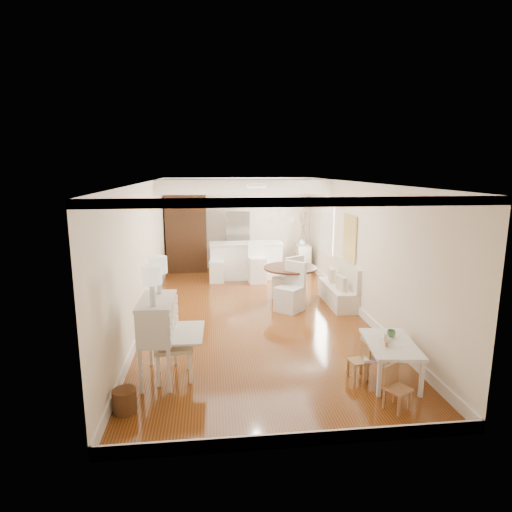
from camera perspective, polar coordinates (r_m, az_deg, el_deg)
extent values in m
plane|color=brown|center=(9.27, -0.26, -7.78)|extent=(9.00, 9.00, 0.00)
cube|color=white|center=(8.75, -0.28, 9.79)|extent=(4.50, 9.00, 0.04)
cube|color=#F4E7CF|center=(13.33, -2.32, 4.39)|extent=(4.50, 0.04, 2.80)
cube|color=#F4E7CF|center=(4.61, 5.73, -9.83)|extent=(4.50, 0.04, 2.80)
cube|color=#F4E7CF|center=(8.95, -14.74, 0.43)|extent=(0.04, 9.00, 2.80)
cube|color=#F4E7CF|center=(9.41, 13.49, 1.02)|extent=(0.04, 9.00, 2.80)
cube|color=white|center=(10.94, -1.51, 9.22)|extent=(4.50, 0.45, 0.36)
cube|color=tan|center=(9.84, 12.36, 2.41)|extent=(0.04, 0.84, 1.04)
cube|color=white|center=(11.63, 9.47, 3.92)|extent=(0.04, 1.10, 1.40)
cylinder|color=#381E11|center=(13.23, -7.55, 6.20)|extent=(0.30, 0.03, 0.30)
cylinder|color=white|center=(8.25, 0.09, 9.33)|extent=(0.36, 0.36, 0.08)
cube|color=silver|center=(6.56, -12.89, -10.75)|extent=(0.99, 1.01, 1.24)
cube|color=white|center=(6.58, -10.98, -11.56)|extent=(0.65, 0.65, 1.03)
cylinder|color=#55321A|center=(6.03, -17.12, -17.98)|extent=(0.36, 0.36, 0.31)
cube|color=white|center=(6.81, 17.40, -13.17)|extent=(0.83, 1.22, 0.57)
cube|color=#B08350|center=(6.72, 13.49, -13.40)|extent=(0.31, 0.31, 0.55)
cube|color=#B07D50|center=(6.75, 15.61, -12.91)|extent=(0.41, 0.41, 0.66)
cube|color=#A5724B|center=(6.05, 18.36, -16.39)|extent=(0.39, 0.39, 0.60)
cube|color=silver|center=(9.99, 10.87, -3.62)|extent=(0.52, 1.60, 0.98)
cylinder|color=#462216|center=(10.03, 4.55, -3.80)|extent=(1.62, 1.62, 0.84)
cube|color=silver|center=(9.37, 4.52, -4.16)|extent=(0.73, 0.73, 1.07)
cube|color=silver|center=(10.14, 4.22, -2.87)|extent=(0.72, 0.73, 1.09)
cube|color=white|center=(12.11, -1.35, -0.59)|extent=(2.05, 0.65, 1.03)
cube|color=white|center=(11.72, -5.25, -1.24)|extent=(0.41, 0.41, 0.95)
cube|color=white|center=(11.62, 0.14, -0.88)|extent=(0.49, 0.49, 1.13)
cube|color=#381E11|center=(13.04, -9.26, 2.97)|extent=(1.20, 0.60, 2.30)
imported|color=silver|center=(13.09, -0.89, 2.05)|extent=(0.75, 0.65, 1.80)
cube|color=beige|center=(13.06, 6.22, -0.25)|extent=(0.42, 0.87, 0.81)
imported|color=#518A59|center=(6.90, 17.57, -9.82)|extent=(0.13, 0.13, 0.10)
imported|color=white|center=(12.92, 6.13, 1.90)|extent=(0.23, 0.23, 0.19)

